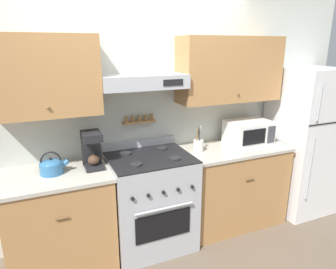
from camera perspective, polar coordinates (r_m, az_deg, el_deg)
The scene contains 10 objects.
ground_plane at distance 3.12m, azimuth -1.12°, elevation -22.74°, with size 16.00×16.00×0.00m, color brown.
wall_back at distance 3.06m, azimuth -4.70°, elevation 5.99°, with size 5.20×0.46×2.55m.
counter_left at distance 2.99m, azimuth -19.67°, elevation -15.08°, with size 0.91×0.65×0.92m.
counter_right at distance 3.53m, azimuth 11.87°, elevation -9.30°, with size 1.17×0.65×0.92m.
stove_range at distance 3.08m, azimuth -3.32°, elevation -12.49°, with size 0.79×0.70×1.03m.
refrigerator at distance 4.01m, azimuth 24.70°, elevation -1.09°, with size 0.77×0.72×1.74m.
tea_kettle at distance 2.78m, azimuth -21.26°, elevation -5.61°, with size 0.25×0.20×0.20m.
coffee_maker at distance 2.80m, azimuth -14.30°, elevation -2.59°, with size 0.16×0.25×0.33m.
microwave at distance 3.48m, azimuth 15.07°, elevation 0.42°, with size 0.48×0.35×0.26m.
utensil_crock at distance 3.13m, azimuth 5.79°, elevation -2.01°, with size 0.11×0.11×0.28m.
Camera 1 is at (-0.90, -2.24, 1.97)m, focal length 32.00 mm.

